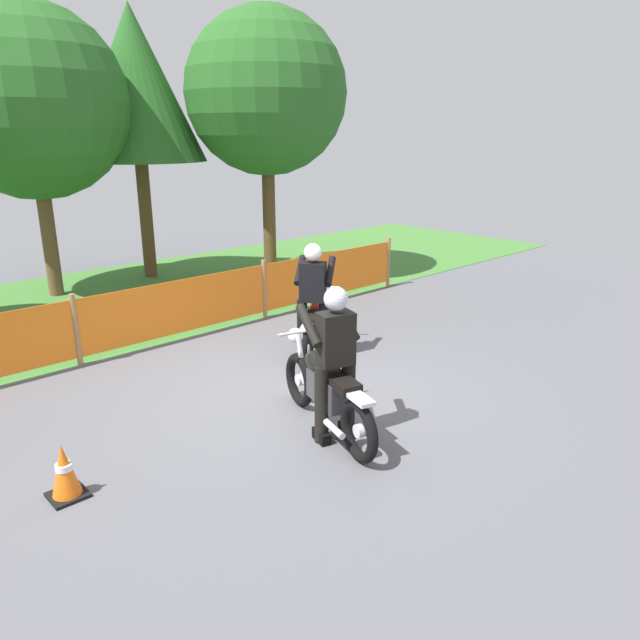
{
  "coord_description": "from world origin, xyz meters",
  "views": [
    {
      "loc": [
        -4.51,
        -5.33,
        3.17
      ],
      "look_at": [
        0.36,
        -0.1,
        0.9
      ],
      "focal_mm": 33.38,
      "sensor_mm": 36.0,
      "label": 1
    }
  ],
  "objects": [
    {
      "name": "ground",
      "position": [
        0.0,
        0.0,
        -0.01
      ],
      "size": [
        24.0,
        24.0,
        0.02
      ],
      "primitive_type": "cube",
      "color": "#5B5B60"
    },
    {
      "name": "grass_verge",
      "position": [
        0.0,
        5.65,
        0.01
      ],
      "size": [
        24.0,
        5.84,
        0.01
      ],
      "primitive_type": "cube",
      "color": "#427A33",
      "rests_on": "ground"
    },
    {
      "name": "barrier_fence",
      "position": [
        0.0,
        2.73,
        0.54
      ],
      "size": [
        10.01,
        0.08,
        1.05
      ],
      "color": "#997547",
      "rests_on": "ground"
    },
    {
      "name": "tree_near_left",
      "position": [
        -0.48,
        6.85,
        3.68
      ],
      "size": [
        3.57,
        3.57,
        5.48
      ],
      "color": "brown",
      "rests_on": "ground"
    },
    {
      "name": "tree_near_right",
      "position": [
        1.7,
        7.01,
        4.09
      ],
      "size": [
        2.81,
        2.81,
        5.68
      ],
      "color": "brown",
      "rests_on": "ground"
    },
    {
      "name": "tree_rightmost",
      "position": [
        3.71,
        5.16,
        3.93
      ],
      "size": [
        3.39,
        3.39,
        5.64
      ],
      "color": "brown",
      "rests_on": "ground"
    },
    {
      "name": "motorcycle_lead",
      "position": [
        -0.41,
        -1.02,
        0.48
      ],
      "size": [
        0.83,
        2.03,
        0.99
      ],
      "rotation": [
        0.0,
        0.0,
        1.28
      ],
      "color": "black",
      "rests_on": "ground"
    },
    {
      "name": "motorcycle_trailing",
      "position": [
        1.14,
        0.84,
        0.44
      ],
      "size": [
        1.57,
        1.23,
        0.9
      ],
      "rotation": [
        0.0,
        0.0,
        0.65
      ],
      "color": "black",
      "rests_on": "ground"
    },
    {
      "name": "rider_lead",
      "position": [
        -0.47,
        -1.21,
        0.92
      ],
      "size": [
        0.66,
        0.67,
        1.69
      ],
      "rotation": [
        0.0,
        0.0,
        1.28
      ],
      "color": "black",
      "rests_on": "ground"
    },
    {
      "name": "rider_trailing",
      "position": [
        0.99,
        0.73,
        0.92
      ],
      "size": [
        0.73,
        0.72,
        1.69
      ],
      "rotation": [
        0.0,
        0.0,
        0.65
      ],
      "color": "black",
      "rests_on": "ground"
    },
    {
      "name": "traffic_cone",
      "position": [
        -3.01,
        -0.35,
        0.26
      ],
      "size": [
        0.32,
        0.32,
        0.53
      ],
      "color": "black",
      "rests_on": "ground"
    }
  ]
}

